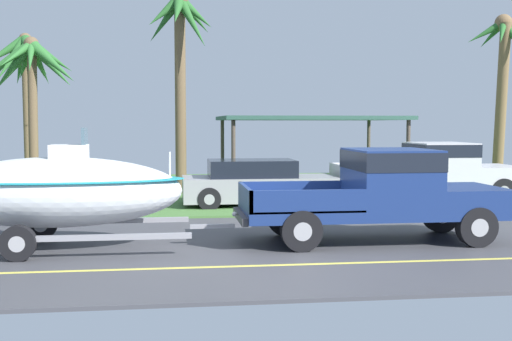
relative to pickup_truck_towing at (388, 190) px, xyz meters
The scene contains 10 objects.
ground 8.52m from the pickup_truck_towing, 105.77° to the left, with size 36.00×22.00×0.11m.
pickup_truck_towing is the anchor object (origin of this frame).
boat_on_trailer 6.72m from the pickup_truck_towing, behind, with size 6.20×2.40×2.37m.
parked_pickup_background 7.40m from the pickup_truck_towing, 58.99° to the left, with size 5.98×2.14×1.85m.
parked_sedan_near 6.32m from the pickup_truck_towing, 108.09° to the left, with size 4.49×1.90×1.38m.
carport_awning 10.92m from the pickup_truck_towing, 86.76° to the left, with size 6.55×5.01×2.71m.
palm_tree_near_left 11.11m from the pickup_truck_towing, 113.51° to the left, with size 2.43×2.88×6.93m.
palm_tree_mid 12.83m from the pickup_truck_towing, 135.22° to the left, with size 3.40×2.75×5.22m.
palm_tree_far_left 15.78m from the pickup_truck_towing, 53.70° to the left, with size 3.06×2.70×6.89m.
palm_tree_far_right 15.35m from the pickup_truck_towing, 130.25° to the left, with size 2.90×3.74×5.69m.
Camera 1 is at (-2.23, -12.84, 2.46)m, focal length 45.95 mm.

